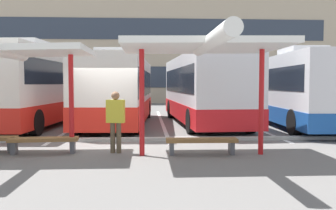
{
  "coord_description": "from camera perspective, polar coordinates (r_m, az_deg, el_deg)",
  "views": [
    {
      "loc": [
        1.27,
        -11.94,
        1.96
      ],
      "look_at": [
        2.1,
        2.47,
        1.12
      ],
      "focal_mm": 38.97,
      "sensor_mm": 36.0,
      "label": 1
    }
  ],
  "objects": [
    {
      "name": "ground_plane",
      "position": [
        12.16,
        -9.28,
        -5.97
      ],
      "size": [
        160.0,
        160.0,
        0.0
      ],
      "primitive_type": "plane",
      "color": "slate"
    },
    {
      "name": "terminal_building",
      "position": [
        42.2,
        -4.99,
        10.5
      ],
      "size": [
        42.15,
        10.12,
        17.18
      ],
      "color": "tan",
      "rests_on": "ground"
    },
    {
      "name": "coach_bus_1",
      "position": [
        18.23,
        -19.53,
        2.57
      ],
      "size": [
        3.44,
        10.46,
        3.83
      ],
      "color": "silver",
      "rests_on": "ground"
    },
    {
      "name": "coach_bus_2",
      "position": [
        17.63,
        -7.59,
        2.09
      ],
      "size": [
        3.11,
        10.2,
        3.47
      ],
      "color": "silver",
      "rests_on": "ground"
    },
    {
      "name": "coach_bus_3",
      "position": [
        17.78,
        5.53,
        2.38
      ],
      "size": [
        3.12,
        10.26,
        3.6
      ],
      "color": "silver",
      "rests_on": "ground"
    },
    {
      "name": "coach_bus_4",
      "position": [
        18.5,
        18.62,
        2.2
      ],
      "size": [
        3.09,
        11.04,
        3.54
      ],
      "color": "silver",
      "rests_on": "ground"
    },
    {
      "name": "lane_stripe_1",
      "position": [
        20.08,
        -24.62,
        -2.55
      ],
      "size": [
        0.16,
        14.0,
        0.01
      ],
      "primitive_type": "cube",
      "color": "white",
      "rests_on": "ground"
    },
    {
      "name": "lane_stripe_2",
      "position": [
        18.99,
        -13.23,
        -2.66
      ],
      "size": [
        0.16,
        14.0,
        0.01
      ],
      "primitive_type": "cube",
      "color": "white",
      "rests_on": "ground"
    },
    {
      "name": "lane_stripe_3",
      "position": [
        18.72,
        -0.99,
        -2.65
      ],
      "size": [
        0.16,
        14.0,
        0.01
      ],
      "primitive_type": "cube",
      "color": "white",
      "rests_on": "ground"
    },
    {
      "name": "lane_stripe_4",
      "position": [
        19.3,
        11.04,
        -2.53
      ],
      "size": [
        0.16,
        14.0,
        0.01
      ],
      "primitive_type": "cube",
      "color": "white",
      "rests_on": "ground"
    },
    {
      "name": "lane_stripe_5",
      "position": [
        20.67,
        21.92,
        -2.33
      ],
      "size": [
        0.16,
        14.0,
        0.01
      ],
      "primitive_type": "cube",
      "color": "white",
      "rests_on": "ground"
    },
    {
      "name": "waiting_shelter_0",
      "position": [
        10.88,
        -23.97,
        7.41
      ],
      "size": [
        4.33,
        4.51,
        3.01
      ],
      "color": "red",
      "rests_on": "ground"
    },
    {
      "name": "bench_1",
      "position": [
        10.84,
        -18.88,
        -5.42
      ],
      "size": [
        1.91,
        0.55,
        0.45
      ],
      "color": "brown",
      "rests_on": "ground"
    },
    {
      "name": "waiting_shelter_1",
      "position": [
        9.75,
        5.66,
        8.93
      ],
      "size": [
        4.29,
        5.14,
        3.13
      ],
      "color": "red",
      "rests_on": "ground"
    },
    {
      "name": "bench_2",
      "position": [
        10.17,
        5.28,
        -5.81
      ],
      "size": [
        1.97,
        0.45,
        0.45
      ],
      "color": "brown",
      "rests_on": "ground"
    },
    {
      "name": "platform_kerb",
      "position": [
        12.62,
        -9.06,
        -5.35
      ],
      "size": [
        44.0,
        0.24,
        0.12
      ],
      "primitive_type": "cube",
      "color": "#ADADA8",
      "rests_on": "ground"
    },
    {
      "name": "waiting_passenger_0",
      "position": [
        10.38,
        -8.2,
        -1.9
      ],
      "size": [
        0.53,
        0.3,
        1.74
      ],
      "color": "brown",
      "rests_on": "ground"
    }
  ]
}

